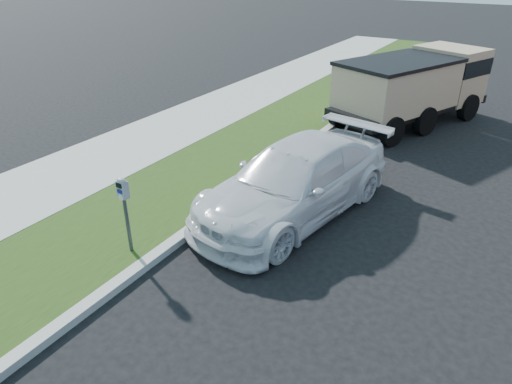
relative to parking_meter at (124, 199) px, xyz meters
The scene contains 5 objects.
ground 3.47m from the parking_meter, 17.26° to the left, with size 120.00×120.00×0.00m, color black.
streetside 4.05m from the parking_meter, 130.06° to the left, with size 6.12×50.00×0.15m.
parking_meter is the anchor object (origin of this frame).
white_wagon 3.82m from the parking_meter, 59.28° to the left, with size 2.24×5.52×1.60m, color silver.
dump_truck 11.44m from the parking_meter, 76.88° to the left, with size 4.38×6.46×2.39m.
Camera 1 is at (2.84, -6.06, 5.28)m, focal length 32.00 mm.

